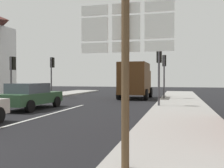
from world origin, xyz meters
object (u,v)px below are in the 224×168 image
at_px(sedan_far, 30,96).
at_px(delivery_truck, 135,80).
at_px(traffic_light_far_right, 164,67).
at_px(route_sign_post, 126,63).
at_px(traffic_light_near_left, 12,69).
at_px(traffic_light_near_right, 159,63).
at_px(traffic_light_far_left, 52,68).

xyz_separation_m(sedan_far, delivery_truck, (4.50, 9.03, 0.89)).
bearing_deg(traffic_light_far_right, route_sign_post, -89.28).
bearing_deg(traffic_light_near_left, route_sign_post, -46.96).
distance_m(delivery_truck, route_sign_post, 17.63).
relative_size(delivery_truck, route_sign_post, 1.57).
relative_size(traffic_light_far_right, traffic_light_near_right, 1.02).
bearing_deg(traffic_light_near_left, sedan_far, -39.61).
bearing_deg(traffic_light_near_right, sedan_far, -159.34).
relative_size(traffic_light_far_left, traffic_light_near_right, 1.01).
distance_m(sedan_far, traffic_light_near_right, 7.70).
height_order(traffic_light_far_left, traffic_light_near_right, traffic_light_far_left).
relative_size(sedan_far, route_sign_post, 1.34).
xyz_separation_m(route_sign_post, traffic_light_near_right, (-0.21, 11.02, 0.64)).
xyz_separation_m(traffic_light_near_left, traffic_light_near_right, (9.81, 0.29, 0.26)).
bearing_deg(route_sign_post, traffic_light_far_right, 90.72).
distance_m(sedan_far, traffic_light_far_right, 11.06).
relative_size(delivery_truck, traffic_light_near_right, 1.40).
bearing_deg(sedan_far, route_sign_post, -49.40).
xyz_separation_m(route_sign_post, traffic_light_far_right, (-0.21, 16.74, 0.69)).
distance_m(route_sign_post, traffic_light_near_right, 11.05).
xyz_separation_m(delivery_truck, traffic_light_far_left, (-7.33, -1.05, 1.03)).
distance_m(delivery_truck, traffic_light_far_right, 2.77).
bearing_deg(sedan_far, delivery_truck, 63.49).
bearing_deg(traffic_light_far_left, sedan_far, -70.48).
distance_m(route_sign_post, traffic_light_far_left, 19.21).
xyz_separation_m(route_sign_post, traffic_light_far_left, (-10.02, 16.37, 0.68)).
bearing_deg(route_sign_post, traffic_light_near_right, 91.10).
xyz_separation_m(delivery_truck, route_sign_post, (2.69, -17.42, 0.35)).
distance_m(traffic_light_near_left, traffic_light_near_right, 9.82).
distance_m(route_sign_post, traffic_light_far_right, 16.76).
bearing_deg(traffic_light_far_right, traffic_light_near_left, -148.51).
bearing_deg(delivery_truck, traffic_light_near_right, -68.83).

